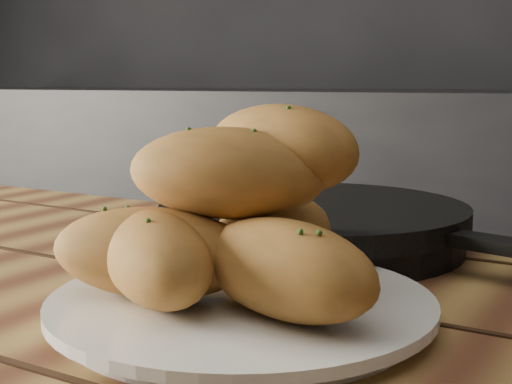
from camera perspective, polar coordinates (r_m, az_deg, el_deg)
name	(u,v)px	position (r m, az deg, el deg)	size (l,w,h in m)	color
counter	(390,292)	(1.64, 10.64, -7.91)	(2.80, 0.60, 0.90)	black
plate	(242,307)	(0.51, -1.16, -9.21)	(0.27, 0.27, 0.02)	white
bread_rolls	(227,223)	(0.50, -2.34, -2.51)	(0.26, 0.24, 0.13)	#AC6B2F
skillet	(314,225)	(0.73, 4.69, -2.61)	(0.45, 0.32, 0.05)	black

